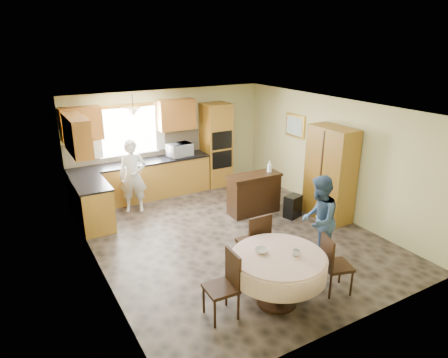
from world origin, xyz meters
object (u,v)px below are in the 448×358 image
Objects in this scene: chair_right at (333,262)px; person_sink at (133,176)px; sideboard at (254,195)px; cupboard at (330,174)px; chair_back at (256,239)px; chair_left at (226,282)px; person_dining at (319,220)px; oven_tower at (216,145)px; dining_table at (278,265)px.

chair_right is 0.57× the size of person_sink.
cupboard is (1.24, -0.97, 0.57)m from sideboard.
cupboard is 1.94× the size of chair_back.
sideboard is 1.26× the size of chair_right.
chair_left is at bearing -67.27° from person_sink.
cupboard is 1.22× the size of person_sink.
person_dining is at bearing 105.38° from chair_left.
sideboard is 1.67m from cupboard.
sideboard is at bearing -94.72° from oven_tower.
person_dining reaches higher than sideboard.
sideboard is 0.85× the size of dining_table.
chair_right is (-0.61, -2.99, 0.09)m from sideboard.
chair_right is at bearing 23.90° from person_dining.
person_sink is (-3.46, 2.38, -0.18)m from cupboard.
oven_tower is at bearing 155.23° from chair_left.
chair_right reaches higher than sideboard.
sideboard is at bearing -122.99° from chair_back.
dining_table is at bearing -13.21° from person_dining.
cupboard reaches higher than person_sink.
sideboard is at bearing 5.26° from chair_right.
cupboard reaches higher than sideboard.
person_sink is at bearing -73.70° from chair_back.
person_dining is at bearing 24.87° from dining_table.
oven_tower is 5.09m from chair_right.
chair_right is (1.64, -0.32, -0.02)m from chair_left.
dining_table is at bearing -56.73° from person_sink.
person_sink reaches higher than sideboard.
chair_left is at bearing -128.63° from sideboard.
person_dining is at bearing 165.42° from chair_back.
chair_back is 1.10× the size of chair_right.
person_sink is at bearing 36.84° from chair_right.
person_sink is (-2.39, -0.59, -0.26)m from oven_tower.
cupboard is 1.44× the size of dining_table.
dining_table is 0.89m from chair_right.
chair_back is (-1.25, -1.92, 0.14)m from sideboard.
chair_right is (-0.77, -5.00, -0.55)m from oven_tower.
oven_tower reaches higher than person_dining.
oven_tower is at bearing -109.76° from chair_back.
cupboard is at bearing -11.45° from person_sink.
oven_tower is at bearing -132.84° from person_dining.
cupboard is 3.29m from dining_table.
cupboard is at bearing -70.21° from oven_tower.
sideboard is at bearing -9.36° from person_sink.
dining_table is at bearing -116.24° from sideboard.
chair_back reaches higher than chair_left.
person_sink is 4.15m from person_dining.
person_dining is at bearing -139.00° from cupboard.
chair_left is 4.10m from person_sink.
cupboard is 2.70m from chair_back.
oven_tower reaches higher than chair_left.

